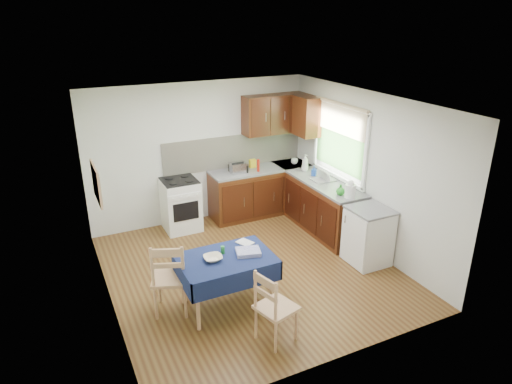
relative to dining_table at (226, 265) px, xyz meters
name	(u,v)px	position (x,y,z in m)	size (l,w,h in m)	color
floor	(251,270)	(0.65, 0.66, -0.61)	(4.20, 4.20, 0.00)	#502E15
ceiling	(250,102)	(0.65, 0.66, 1.89)	(4.00, 4.20, 0.02)	white
wall_back	(200,153)	(0.65, 2.76, 0.64)	(4.00, 0.02, 2.50)	silver
wall_front	(339,262)	(0.65, -1.44, 0.64)	(4.00, 0.02, 2.50)	silver
wall_left	(101,219)	(-1.35, 0.66, 0.64)	(0.02, 4.20, 2.50)	white
wall_right	(366,172)	(2.65, 0.66, 0.64)	(0.02, 4.20, 2.50)	silver
base_cabinets	(289,199)	(2.01, 1.91, -0.18)	(1.90, 2.30, 0.86)	#341E09
worktop_back	(261,169)	(1.70, 2.46, 0.27)	(1.90, 0.60, 0.04)	slate
worktop_right	(325,183)	(2.35, 1.31, 0.27)	(0.60, 1.70, 0.04)	slate
worktop_corner	(291,164)	(2.35, 2.46, 0.27)	(0.60, 0.60, 0.04)	slate
splashback	(234,151)	(1.30, 2.74, 0.59)	(2.70, 0.02, 0.60)	beige
upper_cabinets	(284,115)	(2.18, 2.46, 1.24)	(1.20, 0.85, 0.70)	#341E09
stove	(181,205)	(0.15, 2.46, -0.15)	(0.60, 0.61, 0.92)	white
window	(340,137)	(2.62, 1.36, 1.04)	(0.04, 1.48, 1.26)	#294F20
fridge	(368,236)	(2.35, 0.11, -0.17)	(0.58, 0.60, 0.89)	white
corkboard	(97,184)	(-1.32, 0.96, 0.99)	(0.04, 0.62, 0.47)	tan
dining_table	(226,265)	(0.00, 0.00, 0.00)	(1.18, 0.80, 0.72)	#101540
chair_far	(170,276)	(-0.68, 0.17, -0.07)	(0.58, 0.58, 1.01)	tan
chair_near	(273,306)	(0.22, -0.87, -0.12)	(0.50, 0.50, 0.92)	tan
toaster	(238,168)	(1.21, 2.38, 0.38)	(0.27, 0.16, 0.20)	#BCBDC1
sandwich_press	(238,168)	(1.24, 2.43, 0.37)	(0.29, 0.25, 0.17)	black
sauce_bottle	(258,165)	(1.58, 2.31, 0.40)	(0.05, 0.05, 0.23)	red
yellow_packet	(253,163)	(1.58, 2.55, 0.37)	(0.12, 0.08, 0.16)	yellow
dish_rack	(323,179)	(2.38, 1.41, 0.31)	(0.39, 0.29, 0.18)	gray
kettle	(350,190)	(2.32, 0.58, 0.41)	(0.17, 0.17, 0.28)	white
cup	(294,161)	(2.39, 2.40, 0.34)	(0.13, 0.13, 0.10)	silver
soap_bottle_a	(305,163)	(2.36, 1.97, 0.44)	(0.12, 0.12, 0.30)	white
soap_bottle_b	(314,171)	(2.36, 1.68, 0.38)	(0.08, 0.08, 0.17)	blue
soap_bottle_c	(341,190)	(2.25, 0.73, 0.38)	(0.14, 0.14, 0.17)	#258624
plate_bowl	(213,258)	(-0.17, 0.01, 0.13)	(0.23, 0.23, 0.06)	#F3E4C7
book	(241,245)	(0.30, 0.21, 0.11)	(0.16, 0.22, 0.02)	white
spice_jar	(223,250)	(0.00, 0.11, 0.16)	(0.05, 0.05, 0.10)	#228031
tea_towel	(248,252)	(0.29, -0.04, 0.13)	(0.30, 0.24, 0.05)	navy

